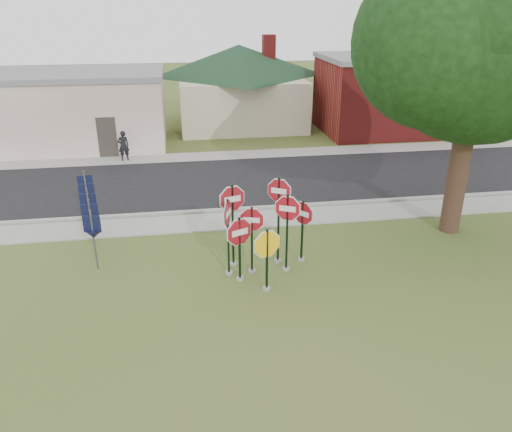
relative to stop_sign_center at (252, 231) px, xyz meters
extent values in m
plane|color=#3D5620|center=(0.19, -1.53, -1.40)|extent=(120.00, 120.00, 0.00)
cube|color=gray|center=(0.19, 3.97, -1.37)|extent=(60.00, 1.60, 0.06)
cube|color=black|center=(0.19, 8.47, -1.38)|extent=(60.00, 7.00, 0.04)
cube|color=gray|center=(0.19, 12.77, -1.37)|extent=(60.00, 1.60, 0.06)
cube|color=gray|center=(0.19, 4.97, -1.33)|extent=(60.00, 0.20, 0.14)
cylinder|color=gray|center=(0.00, 0.00, -1.36)|extent=(0.24, 0.24, 0.08)
cube|color=black|center=(0.00, 0.00, -0.30)|extent=(0.07, 0.06, 2.21)
cylinder|color=white|center=(0.00, 0.00, 0.39)|extent=(1.01, 0.30, 1.04)
cylinder|color=maroon|center=(0.00, 0.00, 0.39)|extent=(0.93, 0.29, 0.97)
cube|color=white|center=(0.00, 0.00, 0.39)|extent=(0.46, 0.14, 0.17)
cylinder|color=gray|center=(0.27, -1.09, -1.36)|extent=(0.24, 0.24, 0.08)
cube|color=black|center=(0.27, -1.09, -0.43)|extent=(0.07, 0.07, 1.95)
cylinder|color=white|center=(0.27, -1.09, 0.08)|extent=(1.11, 0.40, 1.17)
cylinder|color=yellow|center=(0.27, -1.09, 0.08)|extent=(1.03, 0.37, 1.09)
cylinder|color=gray|center=(-0.43, -0.41, -1.36)|extent=(0.24, 0.24, 0.08)
cube|color=black|center=(-0.43, -0.41, -0.37)|extent=(0.08, 0.07, 2.07)
cylinder|color=white|center=(-0.43, -0.41, 0.20)|extent=(1.07, 0.51, 1.17)
cylinder|color=maroon|center=(-0.43, -0.41, 0.20)|extent=(0.99, 0.48, 1.08)
cube|color=white|center=(-0.43, -0.41, 0.20)|extent=(0.49, 0.24, 0.19)
cylinder|color=gray|center=(1.09, -0.03, -1.36)|extent=(0.24, 0.24, 0.08)
cube|color=black|center=(1.09, -0.03, -0.13)|extent=(0.08, 0.07, 2.54)
cylinder|color=white|center=(1.09, -0.03, 0.70)|extent=(0.99, 0.50, 1.10)
cylinder|color=maroon|center=(1.09, -0.03, 0.70)|extent=(0.92, 0.47, 1.02)
cube|color=white|center=(1.09, -0.03, 0.70)|extent=(0.46, 0.23, 0.18)
cylinder|color=gray|center=(0.93, 0.52, -1.36)|extent=(0.24, 0.24, 0.08)
cube|color=black|center=(0.93, 0.52, 0.05)|extent=(0.08, 0.07, 2.90)
cylinder|color=white|center=(0.93, 0.52, 1.07)|extent=(0.92, 0.57, 1.07)
cylinder|color=maroon|center=(0.93, 0.52, 1.07)|extent=(0.85, 0.53, 0.99)
cube|color=white|center=(0.93, 0.52, 1.07)|extent=(0.42, 0.27, 0.17)
cylinder|color=gray|center=(-0.52, 0.56, -1.36)|extent=(0.24, 0.24, 0.08)
cube|color=black|center=(-0.52, 0.56, -0.03)|extent=(0.07, 0.07, 2.74)
cylinder|color=white|center=(-0.52, 0.56, 0.88)|extent=(1.11, 0.34, 1.15)
cylinder|color=maroon|center=(-0.52, 0.56, 0.88)|extent=(1.03, 0.32, 1.07)
cube|color=white|center=(-0.52, 0.56, 0.88)|extent=(0.51, 0.16, 0.18)
cylinder|color=gray|center=(1.71, 0.52, -1.36)|extent=(0.24, 0.24, 0.08)
cube|color=black|center=(1.71, 0.52, -0.35)|extent=(0.08, 0.08, 2.10)
cylinder|color=white|center=(1.71, 0.52, 0.27)|extent=(0.68, 0.84, 1.07)
cylinder|color=maroon|center=(1.71, 0.52, 0.27)|extent=(0.63, 0.78, 0.99)
cube|color=white|center=(1.71, 0.52, 0.27)|extent=(0.32, 0.39, 0.17)
cylinder|color=gray|center=(-0.73, -0.02, -1.36)|extent=(0.24, 0.24, 0.08)
cube|color=black|center=(-0.73, -0.02, -0.15)|extent=(0.07, 0.07, 2.51)
cylinder|color=white|center=(-0.73, -0.02, 0.67)|extent=(0.39, 1.03, 1.09)
cylinder|color=maroon|center=(-0.73, -0.02, 0.67)|extent=(0.37, 0.95, 1.01)
cube|color=white|center=(-0.73, -0.02, 0.67)|extent=(0.18, 0.47, 0.17)
cube|color=#59595E|center=(-4.81, 0.97, -0.40)|extent=(0.05, 0.05, 2.00)
cube|color=black|center=(-4.81, 0.97, 0.15)|extent=(0.55, 0.13, 0.55)
cone|color=black|center=(-4.81, 0.97, -0.20)|extent=(0.65, 0.65, 0.25)
cube|color=#59595E|center=(-5.01, 1.97, -0.40)|extent=(0.05, 0.05, 2.00)
cube|color=black|center=(-5.01, 1.97, 0.15)|extent=(0.55, 0.09, 0.55)
cone|color=black|center=(-5.01, 1.97, -0.20)|extent=(0.62, 0.62, 0.25)
cube|color=#59595E|center=(-5.21, 2.97, -0.40)|extent=(0.05, 0.05, 2.00)
cube|color=black|center=(-5.21, 2.97, 0.15)|extent=(0.55, 0.05, 0.55)
cone|color=black|center=(-5.21, 2.97, -0.20)|extent=(0.58, 0.58, 0.25)
cube|color=#59595E|center=(-5.41, 3.97, -0.40)|extent=(0.05, 0.05, 2.00)
cube|color=black|center=(-5.41, 3.97, 0.15)|extent=(0.55, 0.05, 0.55)
cone|color=black|center=(-5.41, 3.97, -0.20)|extent=(0.58, 0.58, 0.25)
cube|color=#59595E|center=(-5.61, 4.97, -0.40)|extent=(0.05, 0.05, 2.00)
cube|color=black|center=(-5.61, 4.97, 0.15)|extent=(0.55, 0.09, 0.55)
cone|color=black|center=(-5.61, 4.97, -0.20)|extent=(0.62, 0.62, 0.25)
cube|color=silver|center=(-8.81, 16.47, 0.60)|extent=(12.00, 6.00, 4.00)
cube|color=slate|center=(-8.81, 16.47, 2.65)|extent=(12.20, 6.20, 0.30)
cube|color=#332D28|center=(-5.81, 13.49, -0.30)|extent=(1.00, 0.10, 2.20)
cube|color=beige|center=(2.19, 20.47, 0.20)|extent=(8.00, 8.00, 3.20)
pyramid|color=#15311C|center=(2.19, 20.47, 3.80)|extent=(11.60, 11.60, 2.00)
cube|color=maroon|center=(4.19, 20.47, 3.60)|extent=(0.80, 0.80, 1.60)
cube|color=maroon|center=(12.19, 16.97, 0.85)|extent=(10.00, 6.00, 4.50)
cube|color=slate|center=(12.19, 16.97, 3.20)|extent=(10.20, 6.20, 0.30)
cube|color=white|center=(10.19, 14.02, 1.20)|extent=(2.00, 0.08, 0.90)
cylinder|color=#312115|center=(7.69, 1.97, 1.30)|extent=(0.70, 0.70, 5.41)
sphere|color=black|center=(7.69, 1.97, 5.56)|extent=(7.21, 7.21, 7.21)
cylinder|color=#312115|center=(22.19, 24.47, 0.60)|extent=(0.50, 0.50, 4.00)
sphere|color=black|center=(22.19, 24.47, 4.20)|extent=(5.60, 5.60, 5.60)
imported|color=black|center=(-4.93, 12.66, -0.55)|extent=(0.66, 0.52, 1.58)
camera|label=1|loc=(-1.99, -13.54, 6.43)|focal=35.00mm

